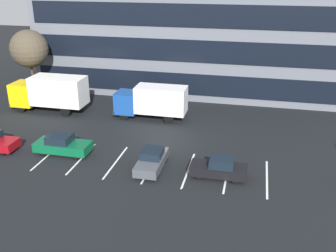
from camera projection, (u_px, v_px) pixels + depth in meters
ground_plane at (165, 142)px, 33.11m from camera, size 120.00×120.00×0.00m
office_building at (200, 10)px, 45.89m from camera, size 36.51×14.13×18.00m
lot_markings at (151, 166)px, 29.08m from camera, size 16.94×5.40×0.01m
box_truck_yellow at (50, 92)px, 39.42m from camera, size 7.85×2.60×3.64m
box_truck_blue at (152, 101)px, 37.52m from camera, size 7.01×2.32×3.25m
sedan_black at (219, 168)px, 27.33m from camera, size 3.97×1.66×1.42m
sedan_forest at (62, 145)px, 30.80m from camera, size 4.37×1.83×1.56m
sedan_charcoal at (152, 160)px, 28.50m from camera, size 1.69×4.04×1.45m
bare_tree at (29, 49)px, 41.98m from camera, size 4.06×4.06×7.61m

